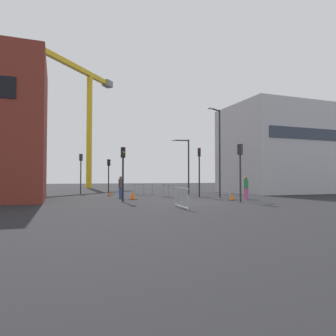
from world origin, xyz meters
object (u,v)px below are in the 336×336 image
(traffic_light_crosswalk, at_px, (199,164))
(traffic_cone_on_verge, at_px, (109,194))
(traffic_light_median, at_px, (240,163))
(traffic_light_near, at_px, (123,165))
(traffic_light_island, at_px, (81,167))
(traffic_cone_striped, at_px, (232,197))
(streetlamp_tall, at_px, (218,146))
(pedestrian_walking, at_px, (121,186))
(streetlamp_short, at_px, (186,161))
(pedestrian_waiting, at_px, (246,186))
(traffic_cone_orange, at_px, (133,196))
(construction_crane, at_px, (88,108))
(traffic_light_far, at_px, (109,170))

(traffic_light_crosswalk, xyz_separation_m, traffic_cone_on_verge, (-6.83, 4.11, -2.56))
(traffic_light_median, bearing_deg, traffic_light_near, 159.39)
(traffic_light_island, height_order, traffic_light_near, traffic_light_island)
(traffic_cone_striped, bearing_deg, traffic_light_island, 125.02)
(streetlamp_tall, bearing_deg, pedestrian_walking, 171.63)
(streetlamp_short, xyz_separation_m, pedestrian_waiting, (1.72, -7.48, -2.26))
(streetlamp_short, distance_m, traffic_cone_striped, 8.76)
(pedestrian_walking, relative_size, traffic_cone_on_verge, 3.88)
(traffic_light_median, xyz_separation_m, traffic_cone_on_verge, (-6.99, 9.96, -2.39))
(traffic_light_island, bearing_deg, streetlamp_tall, -45.51)
(traffic_light_crosswalk, distance_m, traffic_cone_striped, 4.88)
(traffic_cone_striped, xyz_separation_m, traffic_cone_orange, (-6.54, 3.09, 0.06))
(streetlamp_tall, bearing_deg, traffic_cone_on_verge, 147.99)
(traffic_light_near, distance_m, traffic_cone_striped, 8.10)
(streetlamp_short, bearing_deg, construction_crane, 106.65)
(pedestrian_waiting, bearing_deg, traffic_light_near, 178.24)
(construction_crane, distance_m, traffic_light_median, 35.75)
(traffic_light_near, height_order, traffic_cone_striped, traffic_light_near)
(construction_crane, distance_m, traffic_light_near, 32.56)
(traffic_light_near, distance_m, pedestrian_walking, 3.65)
(streetlamp_tall, height_order, traffic_cone_on_verge, streetlamp_tall)
(traffic_light_crosswalk, xyz_separation_m, traffic_light_near, (-7.13, -3.11, -0.29))
(traffic_light_crosswalk, distance_m, traffic_cone_on_verge, 8.37)
(traffic_light_median, height_order, traffic_light_crosswalk, traffic_light_crosswalk)
(pedestrian_walking, bearing_deg, traffic_light_near, -98.89)
(pedestrian_waiting, xyz_separation_m, traffic_cone_orange, (-8.24, 2.37, -0.73))
(traffic_light_far, xyz_separation_m, pedestrian_waiting, (8.23, -13.38, -1.44))
(streetlamp_short, distance_m, traffic_light_near, 10.56)
(traffic_light_near, bearing_deg, streetlamp_short, 43.09)
(traffic_light_near, relative_size, traffic_cone_striped, 7.52)
(traffic_cone_striped, relative_size, traffic_cone_orange, 0.80)
(traffic_light_near, height_order, traffic_cone_orange, traffic_light_near)
(streetlamp_short, xyz_separation_m, traffic_light_island, (-9.45, 5.31, -0.54))
(traffic_light_near, xyz_separation_m, traffic_cone_orange, (1.18, 2.08, -2.19))
(traffic_light_crosswalk, xyz_separation_m, pedestrian_waiting, (2.28, -3.40, -1.75))
(traffic_cone_on_verge, distance_m, traffic_cone_orange, 5.22)
(streetlamp_short, relative_size, traffic_light_far, 1.48)
(streetlamp_short, distance_m, traffic_light_far, 8.82)
(traffic_light_near, distance_m, traffic_cone_on_verge, 7.57)
(streetlamp_tall, relative_size, traffic_cone_orange, 12.02)
(traffic_light_island, height_order, pedestrian_walking, traffic_light_island)
(streetlamp_short, bearing_deg, pedestrian_waiting, -77.04)
(traffic_light_crosswalk, bearing_deg, construction_crane, 103.20)
(traffic_cone_orange, bearing_deg, traffic_light_median, -38.25)
(streetlamp_short, height_order, traffic_light_far, streetlamp_short)
(pedestrian_waiting, relative_size, traffic_cone_orange, 2.87)
(traffic_light_median, height_order, pedestrian_waiting, traffic_light_median)
(traffic_light_median, xyz_separation_m, traffic_cone_orange, (-6.11, 4.82, -2.31))
(pedestrian_waiting, bearing_deg, construction_crane, 105.77)
(streetlamp_short, xyz_separation_m, traffic_light_median, (-0.41, -9.93, -0.69))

